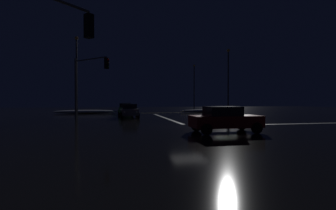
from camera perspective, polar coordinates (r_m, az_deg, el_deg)
The scene contains 16 objects.
ground at distance 18.57m, azimuth 4.69°, elevation -5.09°, with size 120.00×120.00×0.10m, color black.
stop_line_north at distance 27.49m, azimuth -0.69°, elevation -3.02°, with size 0.35×15.84×0.01m.
centre_line_ns at distance 38.92m, azimuth -3.92°, elevation -1.86°, with size 22.00×0.15×0.01m.
crosswalk_bar_east at distance 22.97m, azimuth 27.63°, elevation -3.91°, with size 15.84×0.40×0.01m.
snow_bank_left_curb at distance 39.35m, azimuth -18.62°, elevation -1.49°, with size 9.56×1.50×0.54m.
snow_bank_right_curb at distance 41.60m, azimuth 9.84°, elevation -1.34°, with size 10.40×1.50×0.53m.
sedan_gray at distance 28.67m, azimuth -8.95°, elevation -1.27°, with size 2.02×4.33×1.57m.
sedan_green at distance 34.56m, azimuth -9.94°, elevation -0.90°, with size 2.02×4.33×1.57m.
sedan_blue at distance 40.68m, azimuth -9.89°, elevation -0.63°, with size 2.02×4.33×1.57m.
sedan_black at distance 46.68m, azimuth -9.75°, elevation -0.43°, with size 2.02×4.33×1.57m.
sedan_red_crossing at distance 15.20m, azimuth 13.14°, elevation -3.23°, with size 4.33×2.02×1.57m.
traffic_signal_nw at distance 26.20m, azimuth -18.22°, elevation 6.50°, with size 3.68×3.68×6.42m.
traffic_signal_sw at distance 10.25m, azimuth -29.50°, elevation 14.13°, with size 3.49×3.49×6.14m.
streetlamp_right_far at distance 51.06m, azimuth 6.12°, elevation 4.89°, with size 0.44×0.44×9.47m.
streetlamp_right_near at distance 36.19m, azimuth 13.90°, elevation 6.42°, with size 0.44×0.44×9.37m.
streetlamp_left_near at distance 33.15m, azimuth -20.57°, elevation 7.52°, with size 0.44×0.44×10.06m.
Camera 1 is at (-5.18, -17.73, 1.90)m, focal length 26.10 mm.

